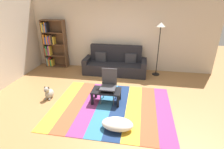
% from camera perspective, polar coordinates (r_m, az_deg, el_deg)
% --- Properties ---
extents(ground_plane, '(14.00, 14.00, 0.00)m').
position_cam_1_polar(ground_plane, '(4.87, -1.20, -8.71)').
color(ground_plane, '#9E7042').
extents(back_wall, '(6.80, 0.10, 2.70)m').
position_cam_1_polar(back_wall, '(6.75, 2.90, 12.91)').
color(back_wall, beige).
rests_on(back_wall, ground_plane).
extents(left_wall, '(0.10, 5.50, 2.70)m').
position_cam_1_polar(left_wall, '(6.49, -31.27, 9.12)').
color(left_wall, beige).
rests_on(left_wall, ground_plane).
extents(rug, '(3.00, 2.42, 0.01)m').
position_cam_1_polar(rug, '(4.65, -0.14, -10.34)').
color(rug, gold).
rests_on(rug, ground_plane).
extents(couch, '(2.26, 0.80, 1.00)m').
position_cam_1_polar(couch, '(6.53, 1.01, 3.33)').
color(couch, black).
rests_on(couch, ground_plane).
extents(bookshelf, '(0.90, 0.28, 1.84)m').
position_cam_1_polar(bookshelf, '(7.42, -18.65, 9.25)').
color(bookshelf, brown).
rests_on(bookshelf, ground_plane).
extents(coffee_table, '(0.76, 0.46, 0.35)m').
position_cam_1_polar(coffee_table, '(4.70, -1.86, -5.75)').
color(coffee_table, black).
rests_on(coffee_table, rug).
extents(pouf, '(0.68, 0.41, 0.24)m').
position_cam_1_polar(pouf, '(3.91, 1.73, -15.66)').
color(pouf, white).
rests_on(pouf, rug).
extents(dog, '(0.22, 0.35, 0.40)m').
position_cam_1_polar(dog, '(5.25, -19.63, -5.63)').
color(dog, '#9E998E').
rests_on(dog, ground_plane).
extents(standing_lamp, '(0.32, 0.32, 1.86)m').
position_cam_1_polar(standing_lamp, '(6.25, 15.26, 13.14)').
color(standing_lamp, black).
rests_on(standing_lamp, ground_plane).
extents(tv_remote, '(0.05, 0.15, 0.02)m').
position_cam_1_polar(tv_remote, '(4.69, -1.83, -4.77)').
color(tv_remote, black).
rests_on(tv_remote, coffee_table).
extents(folding_chair, '(0.40, 0.40, 0.90)m').
position_cam_1_polar(folding_chair, '(4.68, -1.05, -2.61)').
color(folding_chair, '#38383D').
rests_on(folding_chair, ground_plane).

